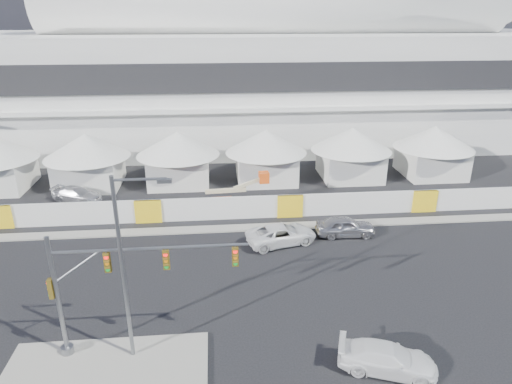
{
  "coord_description": "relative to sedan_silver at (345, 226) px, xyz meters",
  "views": [
    {
      "loc": [
        -0.25,
        -21.12,
        16.57
      ],
      "look_at": [
        2.65,
        10.0,
        4.18
      ],
      "focal_mm": 32.0,
      "sensor_mm": 36.0,
      "label": 1
    }
  ],
  "objects": [
    {
      "name": "streetlight_median",
      "position": [
        -14.35,
        -12.39,
        4.97
      ],
      "size": [
        2.7,
        0.27,
        9.76
      ],
      "color": "slate",
      "rests_on": "median_island"
    },
    {
      "name": "median_island",
      "position": [
        -15.79,
        -13.52,
        -0.71
      ],
      "size": [
        10.0,
        5.0,
        0.15
      ],
      "primitive_type": "cube",
      "color": "gray",
      "rests_on": "ground"
    },
    {
      "name": "hoarding_fence",
      "position": [
        -3.79,
        3.98,
        0.21
      ],
      "size": [
        70.0,
        0.25,
        2.0
      ],
      "primitive_type": "cube",
      "color": "silver",
      "rests_on": "ground"
    },
    {
      "name": "tent_row",
      "position": [
        -9.29,
        13.48,
        2.36
      ],
      "size": [
        53.4,
        8.4,
        5.4
      ],
      "color": "silver",
      "rests_on": "ground"
    },
    {
      "name": "pickup_near",
      "position": [
        -1.95,
        -14.51,
        -0.09
      ],
      "size": [
        3.38,
        5.17,
        1.39
      ],
      "primitive_type": "imported",
      "rotation": [
        0.0,
        0.0,
        1.25
      ],
      "color": "white",
      "rests_on": "ground"
    },
    {
      "name": "sedan_silver",
      "position": [
        0.0,
        0.0,
        0.0
      ],
      "size": [
        2.04,
        4.69,
        1.58
      ],
      "primitive_type": "imported",
      "rotation": [
        0.0,
        0.0,
        1.53
      ],
      "color": "#A4A3A8",
      "rests_on": "ground"
    },
    {
      "name": "traffic_mast",
      "position": [
        -15.8,
        -11.96,
        3.15
      ],
      "size": [
        9.74,
        0.65,
        6.69
      ],
      "color": "slate",
      "rests_on": "median_island"
    },
    {
      "name": "far_curb",
      "position": [
        10.21,
        1.98,
        -0.73
      ],
      "size": [
        80.0,
        1.2,
        0.12
      ],
      "primitive_type": "cube",
      "color": "gray",
      "rests_on": "ground"
    },
    {
      "name": "ground",
      "position": [
        -9.79,
        -10.52,
        -0.79
      ],
      "size": [
        160.0,
        160.0,
        0.0
      ],
      "primitive_type": "plane",
      "color": "black",
      "rests_on": "ground"
    },
    {
      "name": "boom_lift",
      "position": [
        -9.73,
        5.72,
        0.13
      ],
      "size": [
        6.77,
        1.76,
        3.42
      ],
      "rotation": [
        0.0,
        0.0,
        0.07
      ],
      "color": "#F75817",
      "rests_on": "ground"
    },
    {
      "name": "pickup_curb",
      "position": [
        -5.22,
        -0.81,
        -0.04
      ],
      "size": [
        3.75,
        5.82,
        1.49
      ],
      "primitive_type": "imported",
      "rotation": [
        0.0,
        0.0,
        1.83
      ],
      "color": "white",
      "rests_on": "ground"
    },
    {
      "name": "lot_car_c",
      "position": [
        -23.04,
        9.22,
        -0.11
      ],
      "size": [
        3.44,
        5.04,
        1.35
      ],
      "primitive_type": "imported",
      "rotation": [
        0.0,
        0.0,
        1.2
      ],
      "color": "silver",
      "rests_on": "ground"
    },
    {
      "name": "stadium",
      "position": [
        -1.08,
        30.98,
        8.66
      ],
      "size": [
        80.0,
        24.8,
        21.98
      ],
      "color": "silver",
      "rests_on": "ground"
    }
  ]
}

